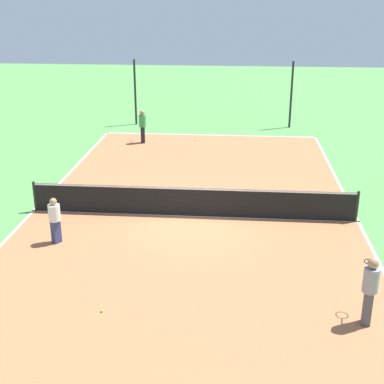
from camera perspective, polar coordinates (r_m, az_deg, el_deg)
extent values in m
plane|color=#518E47|center=(18.45, 0.00, -2.62)|extent=(80.00, 80.00, 0.00)
cube|color=#AD6B42|center=(18.45, 0.00, -2.59)|extent=(11.35, 22.39, 0.02)
cube|color=white|center=(19.70, -16.53, -1.90)|extent=(0.10, 22.39, 0.00)
cube|color=white|center=(18.85, 17.32, -3.02)|extent=(0.10, 22.39, 0.00)
cube|color=white|center=(29.00, 1.91, 6.11)|extent=(11.35, 0.10, 0.00)
cube|color=white|center=(18.44, 0.00, -2.56)|extent=(11.35, 0.10, 0.00)
cylinder|color=black|center=(19.48, -16.42, -0.44)|extent=(0.10, 0.10, 1.08)
cylinder|color=black|center=(18.63, 17.19, -1.49)|extent=(0.10, 0.10, 1.08)
cube|color=black|center=(18.25, 0.00, -1.07)|extent=(11.05, 0.03, 1.03)
cube|color=white|center=(18.07, 0.00, 0.36)|extent=(11.05, 0.04, 0.06)
cube|color=#4C4C51|center=(13.22, 18.19, -11.63)|extent=(0.24, 0.28, 0.85)
cylinder|color=gray|center=(12.86, 18.55, -8.88)|extent=(0.42, 0.42, 0.60)
sphere|color=#A87A56|center=(12.67, 18.77, -7.20)|extent=(0.26, 0.26, 0.26)
cylinder|color=#262626|center=(13.08, 18.56, -7.64)|extent=(0.08, 0.28, 0.03)
torus|color=black|center=(13.33, 18.51, -7.08)|extent=(0.35, 0.35, 0.02)
cube|color=black|center=(27.47, -5.26, 6.11)|extent=(0.23, 0.27, 0.84)
cylinder|color=green|center=(27.30, -5.31, 7.57)|extent=(0.40, 0.40, 0.59)
sphere|color=#A87A56|center=(27.21, -5.34, 8.43)|extent=(0.25, 0.25, 0.25)
cylinder|color=#262626|center=(27.58, -5.28, 8.02)|extent=(0.06, 0.28, 0.03)
torus|color=black|center=(27.85, -5.24, 8.14)|extent=(0.33, 0.33, 0.02)
cube|color=navy|center=(16.93, -14.30, -4.09)|extent=(0.31, 0.32, 0.73)
cylinder|color=silver|center=(16.68, -14.49, -2.16)|extent=(0.50, 0.50, 0.51)
sphere|color=#A87A56|center=(16.55, -14.60, -0.99)|extent=(0.22, 0.22, 0.22)
sphere|color=#CCE033|center=(13.38, -9.59, -12.37)|extent=(0.07, 0.07, 0.07)
sphere|color=#CCE033|center=(27.88, 0.35, 5.60)|extent=(0.07, 0.07, 0.07)
cylinder|color=black|center=(31.30, -6.08, 10.52)|extent=(0.12, 0.12, 3.71)
cylinder|color=black|center=(30.88, 10.54, 10.15)|extent=(0.12, 0.12, 3.71)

